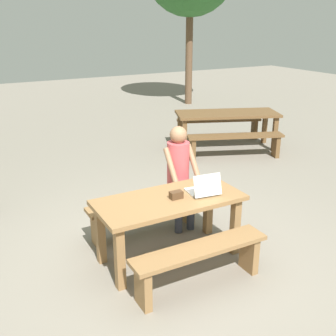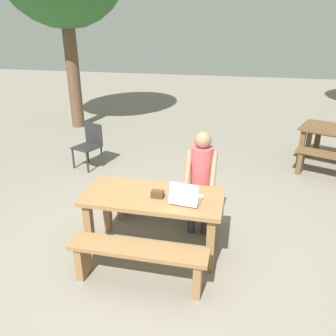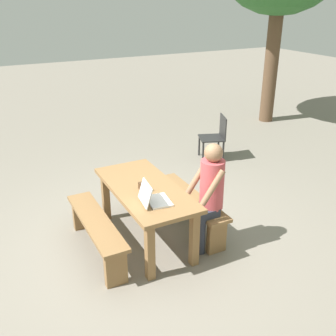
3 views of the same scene
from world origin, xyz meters
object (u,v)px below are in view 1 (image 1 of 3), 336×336
object	(u,v)px
person_seated	(180,170)
picnic_table_mid	(227,118)
laptop	(204,189)
small_pouch	(176,195)
picnic_table_front	(169,208)

from	to	relation	value
person_seated	picnic_table_mid	distance (m)	3.64
laptop	picnic_table_mid	size ratio (longest dim) A/B	0.16
person_seated	picnic_table_mid	xyz separation A→B (m)	(2.61, 2.53, -0.13)
person_seated	picnic_table_mid	bearing A→B (deg)	44.13
small_pouch	person_seated	distance (m)	0.78
picnic_table_front	laptop	xyz separation A→B (m)	(0.40, -0.08, 0.19)
picnic_table_front	person_seated	size ratio (longest dim) A/B	1.21
picnic_table_mid	picnic_table_front	bearing A→B (deg)	-113.05
laptop	picnic_table_mid	bearing A→B (deg)	-122.81
small_pouch	picnic_table_mid	size ratio (longest dim) A/B	0.06
picnic_table_front	person_seated	world-z (taller)	person_seated
small_pouch	picnic_table_mid	world-z (taller)	small_pouch
small_pouch	person_seated	xyz separation A→B (m)	(0.42, 0.65, 0.00)
picnic_table_front	person_seated	xyz separation A→B (m)	(0.48, 0.61, 0.17)
picnic_table_front	picnic_table_mid	distance (m)	4.41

